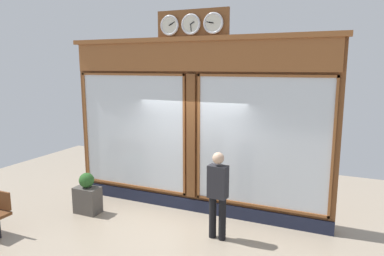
% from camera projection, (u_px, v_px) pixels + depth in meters
% --- Properties ---
extents(shop_facade, '(6.17, 0.42, 4.41)m').
position_uv_depth(shop_facade, '(194.00, 125.00, 7.79)').
color(shop_facade, brown).
rests_on(shop_facade, ground_plane).
extents(pedestrian, '(0.38, 0.25, 1.69)m').
position_uv_depth(pedestrian, '(218.00, 192.00, 6.55)').
color(pedestrian, black).
rests_on(pedestrian, ground_plane).
extents(planter_box, '(0.56, 0.36, 0.59)m').
position_uv_depth(planter_box, '(88.00, 200.00, 7.84)').
color(planter_box, '#4C4742').
rests_on(planter_box, ground_plane).
extents(planter_shrub, '(0.33, 0.33, 0.33)m').
position_uv_depth(planter_shrub, '(87.00, 180.00, 7.76)').
color(planter_shrub, '#285623').
rests_on(planter_shrub, planter_box).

